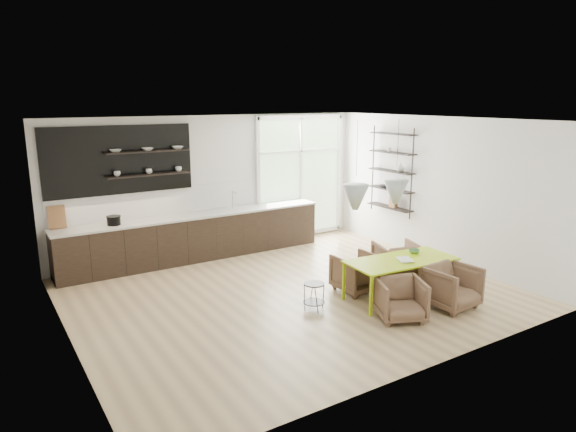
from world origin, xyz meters
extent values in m
cube|color=#D1B280|center=(0.00, 0.00, -0.01)|extent=(7.00, 6.00, 0.01)
cube|color=white|center=(0.00, 3.00, 1.45)|extent=(7.00, 0.02, 2.90)
cube|color=white|center=(-3.50, 0.00, 1.45)|extent=(0.02, 6.00, 2.90)
cube|color=white|center=(3.50, 0.00, 1.45)|extent=(0.02, 6.00, 2.90)
cube|color=white|center=(0.00, 0.00, 2.90)|extent=(7.00, 6.00, 0.01)
cube|color=#B2D1A5|center=(2.15, 2.97, 1.45)|extent=(2.20, 0.02, 2.70)
cube|color=white|center=(2.15, 2.94, 1.45)|extent=(2.30, 0.08, 2.80)
cone|color=#B0BABF|center=(0.95, -0.50, 1.65)|extent=(0.44, 0.44, 0.42)
cone|color=#B0BABF|center=(1.85, -0.50, 1.65)|extent=(0.44, 0.44, 0.42)
cylinder|color=black|center=(0.95, -0.50, 2.46)|extent=(0.01, 0.01, 0.89)
cylinder|color=black|center=(1.85, -0.50, 2.46)|extent=(0.01, 0.01, 0.89)
cube|color=black|center=(-0.60, 2.67, 0.45)|extent=(5.50, 0.65, 0.90)
cube|color=silver|center=(-0.60, 2.67, 0.92)|extent=(5.54, 0.69, 0.04)
cube|color=white|center=(-0.60, 2.98, 1.20)|extent=(5.50, 0.02, 0.55)
cube|color=black|center=(-1.95, 2.96, 2.10)|extent=(2.80, 0.06, 1.30)
cube|color=black|center=(-1.45, 2.82, 2.25)|extent=(1.60, 0.28, 0.03)
cube|color=black|center=(-1.45, 2.82, 1.80)|extent=(1.60, 0.28, 0.03)
cube|color=olive|center=(-3.15, 2.90, 1.15)|extent=(0.30, 0.10, 0.42)
cylinder|color=silver|center=(0.30, 2.77, 1.12)|extent=(0.02, 0.02, 0.40)
imported|color=white|center=(-2.05, 2.82, 2.29)|extent=(0.22, 0.22, 0.05)
imported|color=white|center=(-1.45, 2.82, 2.29)|extent=(0.22, 0.22, 0.05)
imported|color=white|center=(-0.85, 2.82, 2.29)|extent=(0.22, 0.22, 0.05)
imported|color=white|center=(-2.05, 2.82, 1.86)|extent=(0.12, 0.12, 0.10)
imported|color=white|center=(-1.45, 2.82, 1.86)|extent=(0.12, 0.12, 0.10)
imported|color=white|center=(-0.85, 2.82, 1.86)|extent=(0.12, 0.12, 0.10)
cylinder|color=black|center=(-2.22, 2.63, 1.02)|extent=(0.24, 0.24, 0.15)
cube|color=black|center=(3.36, 0.60, 1.70)|extent=(0.02, 0.02, 1.90)
cube|color=black|center=(3.36, 1.80, 1.70)|extent=(0.02, 0.02, 1.90)
cube|color=black|center=(3.36, 1.20, 0.90)|extent=(0.26, 1.20, 0.02)
cube|color=black|center=(3.36, 1.20, 1.30)|extent=(0.26, 1.20, 0.02)
cube|color=black|center=(3.36, 1.20, 1.70)|extent=(0.26, 1.20, 0.02)
cube|color=black|center=(3.36, 1.20, 2.10)|extent=(0.26, 1.20, 0.03)
cube|color=black|center=(3.36, 1.20, 2.50)|extent=(0.26, 1.20, 0.03)
imported|color=white|center=(3.36, 0.95, 1.81)|extent=(0.18, 0.18, 0.19)
imported|color=#333338|center=(3.36, 1.40, 1.34)|extent=(0.22, 0.22, 0.05)
imported|color=white|center=(3.36, 1.30, 2.16)|extent=(0.10, 0.10, 0.09)
cube|color=olive|center=(3.36, 1.10, 1.03)|extent=(0.10, 0.18, 0.24)
cube|color=#ABD70C|center=(1.42, -1.14, 0.65)|extent=(1.88, 0.96, 0.03)
cube|color=#ABD70C|center=(0.52, -1.44, 0.32)|extent=(0.04, 0.04, 0.64)
cube|color=#ABD70C|center=(0.58, -0.71, 0.32)|extent=(0.04, 0.04, 0.64)
cube|color=#ABD70C|center=(2.26, -1.58, 0.32)|extent=(0.04, 0.04, 0.64)
cube|color=#ABD70C|center=(2.32, -0.84, 0.32)|extent=(0.04, 0.04, 0.64)
imported|color=#7E6145|center=(1.02, -0.50, 0.32)|extent=(0.70, 0.72, 0.65)
imported|color=#7E6145|center=(2.02, -0.44, 0.34)|extent=(0.93, 0.95, 0.69)
imported|color=#7E6145|center=(0.82, -1.75, 0.31)|extent=(0.89, 0.90, 0.62)
imported|color=#7E6145|center=(1.82, -1.85, 0.34)|extent=(0.77, 0.79, 0.68)
cylinder|color=black|center=(-0.06, -0.78, 0.42)|extent=(0.32, 0.32, 0.02)
cylinder|color=black|center=(-0.06, -0.78, 0.12)|extent=(0.34, 0.34, 0.02)
cylinder|color=black|center=(0.08, -0.83, 0.21)|extent=(0.01, 0.01, 0.42)
cylinder|color=black|center=(-0.01, -0.63, 0.21)|extent=(0.01, 0.01, 0.42)
cylinder|color=black|center=(-0.20, -0.72, 0.21)|extent=(0.01, 0.01, 0.42)
cylinder|color=black|center=(-0.12, -0.92, 0.21)|extent=(0.01, 0.01, 0.42)
imported|color=white|center=(1.33, -1.18, 0.68)|extent=(0.31, 0.35, 0.03)
imported|color=#548850|center=(1.87, -0.99, 0.70)|extent=(0.19, 0.19, 0.06)
camera|label=1|loc=(-4.43, -6.92, 3.25)|focal=32.00mm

